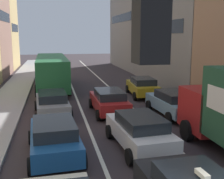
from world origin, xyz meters
TOP-DOWN VIEW (x-y plane):
  - sidewalk_left at (-6.70, 20.00)m, footprint 2.60×64.00m
  - lane_stripe_left at (-1.70, 20.00)m, footprint 0.16×60.00m
  - lane_stripe_right at (1.70, 20.00)m, footprint 0.16×60.00m
  - building_row_right at (9.90, 21.70)m, footprint 7.20×43.90m
  - sedan_centre_lane_second at (0.10, 6.77)m, footprint 2.30×4.41m
  - wagon_left_lane_second at (-3.46, 6.70)m, footprint 2.27×4.40m
  - hatchback_centre_lane_third at (-0.08, 12.52)m, footprint 2.09×4.32m
  - sedan_left_lane_third at (-3.53, 12.64)m, footprint 2.27×4.40m
  - sedan_right_lane_behind_truck at (3.59, 11.26)m, footprint 2.24×4.39m
  - wagon_right_lane_far at (3.51, 16.94)m, footprint 2.30×4.41m
  - bus_mid_queue_primary at (-3.50, 21.49)m, footprint 2.96×10.55m

SIDE VIEW (x-z plane):
  - lane_stripe_left at x=-1.70m, z-range 0.00..0.01m
  - lane_stripe_right at x=1.70m, z-range 0.00..0.01m
  - sidewalk_left at x=-6.70m, z-range 0.00..0.14m
  - sedan_centre_lane_second at x=0.10m, z-range 0.05..1.54m
  - wagon_left_lane_second at x=-3.46m, z-range 0.05..1.54m
  - hatchback_centre_lane_third at x=-0.08m, z-range 0.05..1.54m
  - sedan_left_lane_third at x=-3.53m, z-range 0.05..1.54m
  - sedan_right_lane_behind_truck at x=3.59m, z-range 0.05..1.54m
  - wagon_right_lane_far at x=3.51m, z-range 0.05..1.54m
  - bus_mid_queue_primary at x=-3.50m, z-range 0.31..3.21m
  - building_row_right at x=9.90m, z-range -0.65..13.45m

